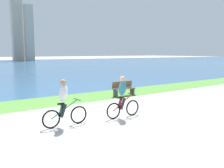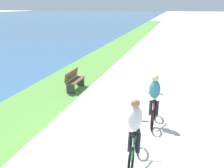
{
  "view_description": "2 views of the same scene",
  "coord_description": "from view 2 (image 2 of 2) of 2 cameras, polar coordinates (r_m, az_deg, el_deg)",
  "views": [
    {
      "loc": [
        -4.48,
        -8.88,
        2.66
      ],
      "look_at": [
        1.52,
        -0.21,
        1.27
      ],
      "focal_mm": 38.24,
      "sensor_mm": 36.0,
      "label": 1
    },
    {
      "loc": [
        -7.22,
        -1.87,
        3.87
      ],
      "look_at": [
        1.43,
        0.2,
        1.27
      ],
      "focal_mm": 44.15,
      "sensor_mm": 36.0,
      "label": 2
    }
  ],
  "objects": [
    {
      "name": "grass_strip_bayside",
      "position": [
        9.84,
        -21.91,
        -8.1
      ],
      "size": [
        120.0,
        2.85,
        0.01
      ],
      "primitive_type": "cube",
      "color": "#59933D",
      "rests_on": "ground"
    },
    {
      "name": "cyclist_lead",
      "position": [
        9.09,
        8.74,
        -3.36
      ],
      "size": [
        1.65,
        0.52,
        1.71
      ],
      "color": "black",
      "rests_on": "ground"
    },
    {
      "name": "ground_plane",
      "position": [
        8.4,
        -0.99,
        -11.15
      ],
      "size": [
        300.0,
        300.0,
        0.0
      ],
      "primitive_type": "plane",
      "color": "#B2AFA8"
    },
    {
      "name": "cyclist_trailing",
      "position": [
        6.87,
        4.74,
        -9.92
      ],
      "size": [
        1.74,
        0.52,
        1.72
      ],
      "color": "black",
      "rests_on": "ground"
    },
    {
      "name": "bench_near_path",
      "position": [
        12.96,
        -7.8,
        0.82
      ],
      "size": [
        1.5,
        0.47,
        0.9
      ],
      "color": "brown",
      "rests_on": "ground"
    }
  ]
}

